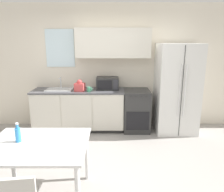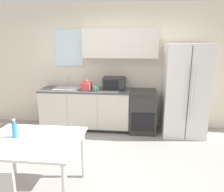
{
  "view_description": "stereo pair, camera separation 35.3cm",
  "coord_description": "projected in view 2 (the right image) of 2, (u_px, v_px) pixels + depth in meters",
  "views": [
    {
      "loc": [
        0.35,
        -2.94,
        1.92
      ],
      "look_at": [
        0.33,
        0.48,
        1.05
      ],
      "focal_mm": 35.0,
      "sensor_mm": 36.0,
      "label": 1
    },
    {
      "loc": [
        0.7,
        -2.92,
        1.92
      ],
      "look_at": [
        0.33,
        0.48,
        1.05
      ],
      "focal_mm": 35.0,
      "sensor_mm": 36.0,
      "label": 2
    }
  ],
  "objects": [
    {
      "name": "microwave",
      "position": [
        114.0,
        83.0,
        4.74
      ],
      "size": [
        0.48,
        0.37,
        0.26
      ],
      "color": "#282828",
      "rests_on": "kitchen_counter"
    },
    {
      "name": "oven_range",
      "position": [
        143.0,
        111.0,
        4.71
      ],
      "size": [
        0.55,
        0.66,
        0.89
      ],
      "color": "#2D2D2D",
      "rests_on": "ground_plane"
    },
    {
      "name": "grocery_bag_0",
      "position": [
        86.0,
        86.0,
        4.62
      ],
      "size": [
        0.23,
        0.21,
        0.25
      ],
      "rotation": [
        0.0,
        0.0,
        -0.2
      ],
      "color": "#D14C4C",
      "rests_on": "kitchen_counter"
    },
    {
      "name": "kitchen_counter",
      "position": [
        86.0,
        109.0,
        4.86
      ],
      "size": [
        1.96,
        0.63,
        0.89
      ],
      "color": "#333333",
      "rests_on": "ground_plane"
    },
    {
      "name": "ground_plane",
      "position": [
        87.0,
        169.0,
        3.36
      ],
      "size": [
        12.0,
        12.0,
        0.0
      ],
      "primitive_type": "plane",
      "color": "gray"
    },
    {
      "name": "dining_table",
      "position": [
        33.0,
        147.0,
        2.67
      ],
      "size": [
        1.17,
        0.94,
        0.75
      ],
      "color": "white",
      "rests_on": "ground_plane"
    },
    {
      "name": "refrigerator",
      "position": [
        184.0,
        90.0,
        4.46
      ],
      "size": [
        0.84,
        0.78,
        1.87
      ],
      "color": "silver",
      "rests_on": "ground_plane"
    },
    {
      "name": "wall_back",
      "position": [
        106.0,
        64.0,
        4.87
      ],
      "size": [
        12.0,
        0.38,
        2.7
      ],
      "color": "beige",
      "rests_on": "ground_plane"
    },
    {
      "name": "kitchen_sink",
      "position": [
        67.0,
        88.0,
        4.8
      ],
      "size": [
        0.55,
        0.42,
        0.25
      ],
      "color": "#B7BABC",
      "rests_on": "kitchen_counter"
    },
    {
      "name": "coffee_mug",
      "position": [
        95.0,
        89.0,
        4.54
      ],
      "size": [
        0.11,
        0.08,
        0.1
      ],
      "color": "#3F8C66",
      "rests_on": "kitchen_counter"
    },
    {
      "name": "drink_bottle",
      "position": [
        15.0,
        130.0,
        2.69
      ],
      "size": [
        0.07,
        0.07,
        0.24
      ],
      "color": "#338CD8",
      "rests_on": "dining_table"
    }
  ]
}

